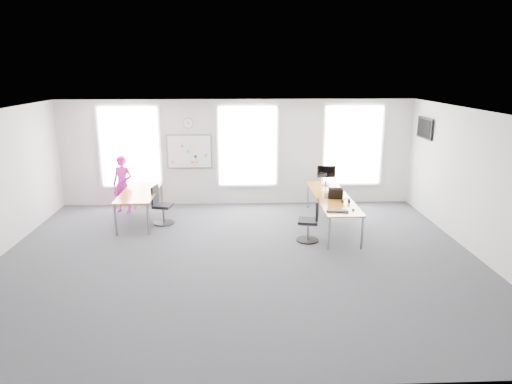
{
  "coord_description": "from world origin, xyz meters",
  "views": [
    {
      "loc": [
        0.0,
        -8.8,
        3.83
      ],
      "look_at": [
        0.42,
        1.2,
        1.1
      ],
      "focal_mm": 32.0,
      "sensor_mm": 36.0,
      "label": 1
    }
  ],
  "objects_px": {
    "desk_right": "(332,198)",
    "headphones": "(345,201)",
    "chair_left": "(161,207)",
    "keyboard": "(338,211)",
    "desk_left": "(140,194)",
    "monitor": "(326,174)",
    "person": "(123,184)",
    "chair_right": "(311,223)"
  },
  "relations": [
    {
      "from": "keyboard",
      "to": "monitor",
      "type": "xyz_separation_m",
      "value": [
        0.18,
        2.33,
        0.32
      ]
    },
    {
      "from": "desk_right",
      "to": "keyboard",
      "type": "height_order",
      "value": "keyboard"
    },
    {
      "from": "desk_right",
      "to": "keyboard",
      "type": "distance_m",
      "value": 1.24
    },
    {
      "from": "chair_right",
      "to": "keyboard",
      "type": "xyz_separation_m",
      "value": [
        0.55,
        -0.24,
        0.35
      ]
    },
    {
      "from": "desk_right",
      "to": "headphones",
      "type": "bearing_deg",
      "value": -71.69
    },
    {
      "from": "chair_right",
      "to": "headphones",
      "type": "distance_m",
      "value": 1.04
    },
    {
      "from": "desk_right",
      "to": "chair_right",
      "type": "relative_size",
      "value": 3.25
    },
    {
      "from": "desk_right",
      "to": "chair_right",
      "type": "distance_m",
      "value": 1.24
    },
    {
      "from": "person",
      "to": "keyboard",
      "type": "height_order",
      "value": "person"
    },
    {
      "from": "desk_right",
      "to": "keyboard",
      "type": "bearing_deg",
      "value": -96.12
    },
    {
      "from": "desk_right",
      "to": "person",
      "type": "xyz_separation_m",
      "value": [
        -5.45,
        1.38,
        0.07
      ]
    },
    {
      "from": "keyboard",
      "to": "chair_right",
      "type": "bearing_deg",
      "value": 173.27
    },
    {
      "from": "person",
      "to": "keyboard",
      "type": "bearing_deg",
      "value": -10.04
    },
    {
      "from": "chair_left",
      "to": "keyboard",
      "type": "xyz_separation_m",
      "value": [
        4.14,
        -1.61,
        0.35
      ]
    },
    {
      "from": "person",
      "to": "keyboard",
      "type": "distance_m",
      "value": 5.92
    },
    {
      "from": "desk_right",
      "to": "chair_left",
      "type": "height_order",
      "value": "chair_left"
    },
    {
      "from": "desk_left",
      "to": "chair_left",
      "type": "distance_m",
      "value": 0.66
    },
    {
      "from": "chair_left",
      "to": "monitor",
      "type": "relative_size",
      "value": 1.79
    },
    {
      "from": "desk_left",
      "to": "monitor",
      "type": "height_order",
      "value": "monitor"
    },
    {
      "from": "desk_left",
      "to": "person",
      "type": "height_order",
      "value": "person"
    },
    {
      "from": "desk_right",
      "to": "desk_left",
      "type": "bearing_deg",
      "value": 173.12
    },
    {
      "from": "desk_left",
      "to": "headphones",
      "type": "xyz_separation_m",
      "value": [
        5.02,
        -1.16,
        0.09
      ]
    },
    {
      "from": "headphones",
      "to": "monitor",
      "type": "relative_size",
      "value": 0.35
    },
    {
      "from": "headphones",
      "to": "person",
      "type": "bearing_deg",
      "value": 162.93
    },
    {
      "from": "desk_left",
      "to": "chair_left",
      "type": "xyz_separation_m",
      "value": [
        0.55,
        -0.2,
        -0.3
      ]
    },
    {
      "from": "desk_right",
      "to": "desk_left",
      "type": "height_order",
      "value": "desk_left"
    },
    {
      "from": "desk_left",
      "to": "chair_left",
      "type": "bearing_deg",
      "value": -19.8
    },
    {
      "from": "desk_right",
      "to": "chair_right",
      "type": "height_order",
      "value": "chair_right"
    },
    {
      "from": "chair_right",
      "to": "person",
      "type": "height_order",
      "value": "person"
    },
    {
      "from": "person",
      "to": "chair_left",
      "type": "bearing_deg",
      "value": -24.36
    },
    {
      "from": "desk_left",
      "to": "headphones",
      "type": "bearing_deg",
      "value": -13.06
    },
    {
      "from": "chair_right",
      "to": "person",
      "type": "bearing_deg",
      "value": -104.09
    },
    {
      "from": "person",
      "to": "monitor",
      "type": "distance_m",
      "value": 5.51
    },
    {
      "from": "desk_right",
      "to": "desk_left",
      "type": "distance_m",
      "value": 4.86
    },
    {
      "from": "headphones",
      "to": "chair_left",
      "type": "bearing_deg",
      "value": 169.96
    },
    {
      "from": "desk_right",
      "to": "monitor",
      "type": "relative_size",
      "value": 5.77
    },
    {
      "from": "desk_left",
      "to": "person",
      "type": "relative_size",
      "value": 1.39
    },
    {
      "from": "desk_left",
      "to": "monitor",
      "type": "xyz_separation_m",
      "value": [
        4.88,
        0.51,
        0.36
      ]
    },
    {
      "from": "desk_left",
      "to": "keyboard",
      "type": "bearing_deg",
      "value": -21.11
    },
    {
      "from": "person",
      "to": "desk_left",
      "type": "bearing_deg",
      "value": -36.24
    },
    {
      "from": "chair_right",
      "to": "desk_left",
      "type": "bearing_deg",
      "value": -98.38
    },
    {
      "from": "chair_left",
      "to": "person",
      "type": "height_order",
      "value": "person"
    }
  ]
}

